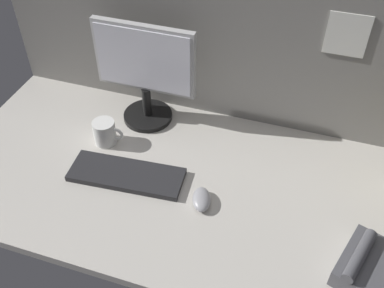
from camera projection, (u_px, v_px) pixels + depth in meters
ground_plane at (217, 188)px, 144.53cm from camera, size 180.00×80.00×3.00cm
cubicle_wall_back at (251, 47)px, 149.77cm from camera, size 180.00×5.50×57.72cm
monitor at (145, 71)px, 154.72cm from camera, size 35.96×18.00×37.65cm
keyboard at (127, 175)px, 145.49cm from camera, size 37.92×15.91×2.00cm
mouse at (202, 199)px, 137.05cm from camera, size 8.36×10.88×3.40cm
mug_ceramic_white at (105, 132)px, 155.38cm from camera, size 10.98×7.73×8.85cm
desk_phone at (373, 268)px, 118.03cm from camera, size 22.05×23.34×8.80cm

